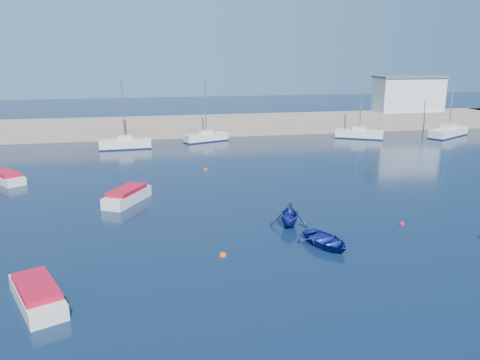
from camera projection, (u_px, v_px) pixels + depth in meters
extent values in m
plane|color=#0C1C36|center=(353.00, 287.00, 22.53)|extent=(220.00, 220.00, 0.00)
cube|color=gray|center=(213.00, 126.00, 65.72)|extent=(96.00, 4.50, 2.60)
cube|color=silver|center=(409.00, 95.00, 70.63)|extent=(10.00, 4.00, 5.00)
cube|color=silver|center=(125.00, 144.00, 55.93)|extent=(6.11, 1.99, 1.12)
cylinder|color=#B7BABC|center=(123.00, 110.00, 54.89)|extent=(0.17, 0.17, 6.93)
cube|color=silver|center=(206.00, 138.00, 60.76)|extent=(5.98, 3.56, 1.02)
cylinder|color=#B7BABC|center=(206.00, 108.00, 59.78)|extent=(0.15, 0.15, 6.64)
cube|color=silver|center=(359.00, 134.00, 63.11)|extent=(6.32, 4.57, 1.10)
cylinder|color=#B7BABC|center=(361.00, 103.00, 62.04)|extent=(0.16, 0.16, 7.19)
cube|color=silver|center=(448.00, 132.00, 64.47)|extent=(7.59, 5.58, 1.15)
cylinder|color=#B7BABC|center=(452.00, 96.00, 63.21)|extent=(0.16, 0.16, 8.67)
cube|color=silver|center=(37.00, 296.00, 20.95)|extent=(3.22, 4.75, 0.73)
cube|color=#B60D27|center=(36.00, 286.00, 20.83)|extent=(2.71, 3.68, 0.27)
cube|color=silver|center=(127.00, 197.00, 35.50)|extent=(3.70, 4.79, 0.82)
cube|color=#B60D27|center=(127.00, 190.00, 35.36)|extent=(3.05, 3.76, 0.31)
cube|color=silver|center=(6.00, 178.00, 41.24)|extent=(3.94, 4.67, 0.69)
cube|color=#B60D27|center=(6.00, 173.00, 41.12)|extent=(3.22, 3.69, 0.26)
imported|color=navy|center=(326.00, 241.00, 27.28)|extent=(3.38, 4.01, 0.71)
imported|color=navy|center=(290.00, 214.00, 30.55)|extent=(3.34, 3.58, 1.53)
sphere|color=#E94E0C|center=(223.00, 256.00, 26.09)|extent=(0.42, 0.42, 0.42)
sphere|color=#B10D2E|center=(402.00, 224.00, 30.96)|extent=(0.40, 0.40, 0.40)
sphere|color=#E94E0C|center=(206.00, 170.00, 45.72)|extent=(0.38, 0.38, 0.38)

